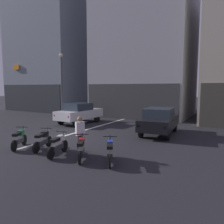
{
  "coord_description": "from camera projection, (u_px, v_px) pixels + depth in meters",
  "views": [
    {
      "loc": [
        8.78,
        -9.55,
        2.89
      ],
      "look_at": [
        2.31,
        2.0,
        1.4
      ],
      "focal_mm": 35.21,
      "sensor_mm": 36.0,
      "label": 1
    }
  ],
  "objects": [
    {
      "name": "building_corner_left",
      "position": [
        53.0,
        27.0,
        28.23
      ],
      "size": [
        9.72,
        8.12,
        21.28
      ],
      "color": "gray",
      "rests_on": "ground"
    },
    {
      "name": "motorcycle_blue_row_rightmost",
      "position": [
        110.0,
        151.0,
        8.42
      ],
      "size": [
        0.87,
        1.49,
        0.98
      ],
      "color": "black",
      "rests_on": "ground"
    },
    {
      "name": "ground_plane",
      "position": [
        61.0,
        137.0,
        12.87
      ],
      "size": [
        120.0,
        120.0,
        0.0
      ],
      "primitive_type": "plane",
      "color": "#232328"
    },
    {
      "name": "motorcycle_green_row_leftmost",
      "position": [
        19.0,
        139.0,
        10.48
      ],
      "size": [
        0.87,
        1.49,
        0.98
      ],
      "color": "black",
      "rests_on": "ground"
    },
    {
      "name": "person_by_motorcycles",
      "position": [
        80.0,
        135.0,
        9.34
      ],
      "size": [
        0.39,
        0.42,
        1.67
      ],
      "color": "#23232D",
      "rests_on": "ground"
    },
    {
      "name": "car_black_parked_kerbside",
      "position": [
        159.0,
        120.0,
        13.43
      ],
      "size": [
        2.13,
        4.24,
        1.64
      ],
      "color": "black",
      "rests_on": "ground"
    },
    {
      "name": "street_lamp",
      "position": [
        62.0,
        79.0,
        19.95
      ],
      "size": [
        0.36,
        0.36,
        5.93
      ],
      "color": "#47474C",
      "rests_on": "ground"
    },
    {
      "name": "car_white_crossing_near",
      "position": [
        79.0,
        112.0,
        17.62
      ],
      "size": [
        1.96,
        4.18,
        1.64
      ],
      "color": "black",
      "rests_on": "ground"
    },
    {
      "name": "lane_centre_line",
      "position": [
        111.0,
        123.0,
        18.07
      ],
      "size": [
        0.2,
        18.0,
        0.01
      ],
      "primitive_type": "cube",
      "color": "silver",
      "rests_on": "ground"
    },
    {
      "name": "building_mid_block",
      "position": [
        145.0,
        40.0,
        22.39
      ],
      "size": [
        9.19,
        7.7,
        15.4
      ],
      "color": "#9E9EA3",
      "rests_on": "ground"
    },
    {
      "name": "motorcycle_red_row_right_mid",
      "position": [
        81.0,
        148.0,
        8.81
      ],
      "size": [
        0.93,
        1.46,
        0.98
      ],
      "color": "black",
      "rests_on": "ground"
    },
    {
      "name": "motorcycle_black_row_left_mid",
      "position": [
        43.0,
        140.0,
        10.18
      ],
      "size": [
        0.66,
        1.61,
        0.98
      ],
      "color": "black",
      "rests_on": "ground"
    },
    {
      "name": "motorcycle_white_row_centre",
      "position": [
        58.0,
        145.0,
        9.36
      ],
      "size": [
        0.58,
        1.64,
        0.98
      ],
      "color": "black",
      "rests_on": "ground"
    }
  ]
}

